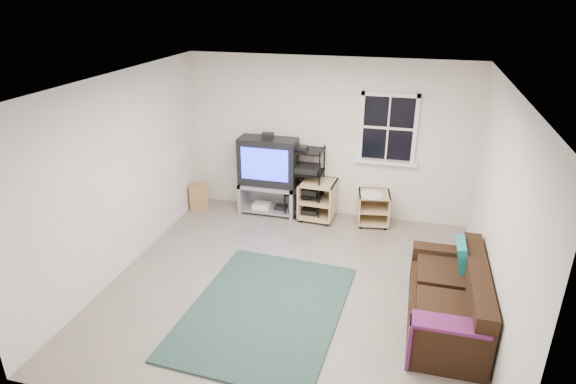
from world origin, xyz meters
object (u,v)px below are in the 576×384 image
(tv_unit, at_px, (268,170))
(av_rack, at_px, (305,187))
(side_table_left, at_px, (318,198))
(sofa, at_px, (450,302))
(side_table_right, at_px, (373,206))

(tv_unit, relative_size, av_rack, 1.16)
(side_table_left, bearing_deg, sofa, -49.75)
(tv_unit, xyz_separation_m, av_rack, (0.61, 0.02, -0.25))
(av_rack, relative_size, sofa, 0.67)
(sofa, bearing_deg, side_table_right, 114.69)
(tv_unit, xyz_separation_m, side_table_right, (1.75, 0.02, -0.46))
(av_rack, bearing_deg, tv_unit, -177.93)
(av_rack, bearing_deg, side_table_left, -3.07)
(tv_unit, distance_m, av_rack, 0.66)
(side_table_right, height_order, sofa, sofa)
(av_rack, distance_m, side_table_left, 0.30)
(side_table_left, xyz_separation_m, sofa, (1.98, -2.34, -0.06))
(side_table_left, height_order, side_table_right, side_table_left)
(av_rack, height_order, side_table_right, av_rack)
(tv_unit, height_order, side_table_left, tv_unit)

